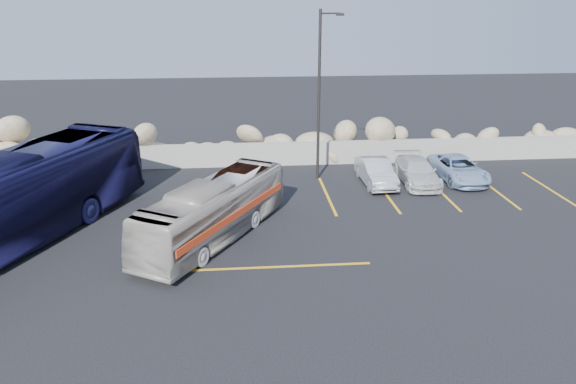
{
  "coord_description": "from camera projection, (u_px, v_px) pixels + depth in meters",
  "views": [
    {
      "loc": [
        -1.31,
        -16.63,
        8.7
      ],
      "look_at": [
        0.55,
        4.0,
        1.3
      ],
      "focal_mm": 35.0,
      "sensor_mm": 36.0,
      "label": 1
    }
  ],
  "objects": [
    {
      "name": "car_c",
      "position": [
        417.0,
        172.0,
        26.9
      ],
      "size": [
        1.73,
        4.04,
        1.16
      ],
      "primitive_type": "imported",
      "rotation": [
        0.0,
        0.0,
        -0.03
      ],
      "color": "silver",
      "rests_on": "ground"
    },
    {
      "name": "riprap_pile",
      "position": [
        263.0,
        136.0,
        30.58
      ],
      "size": [
        54.0,
        2.8,
        2.6
      ],
      "primitive_type": null,
      "color": "#9C8C66",
      "rests_on": "ground"
    },
    {
      "name": "ground",
      "position": [
        282.0,
        270.0,
        18.64
      ],
      "size": [
        90.0,
        90.0,
        0.0
      ],
      "primitive_type": "plane",
      "color": "black",
      "rests_on": "ground"
    },
    {
      "name": "tour_coach",
      "position": [
        13.0,
        199.0,
        20.13
      ],
      "size": [
        7.65,
        12.29,
        3.4
      ],
      "primitive_type": "imported",
      "rotation": [
        0.0,
        0.0,
        -0.43
      ],
      "color": "black",
      "rests_on": "ground"
    },
    {
      "name": "vintage_bus",
      "position": [
        214.0,
        211.0,
        20.63
      ],
      "size": [
        5.67,
        7.8,
        2.22
      ],
      "primitive_type": "imported",
      "rotation": [
        0.0,
        0.0,
        -0.54
      ],
      "color": "#BCB6AA",
      "rests_on": "ground"
    },
    {
      "name": "car_d",
      "position": [
        459.0,
        169.0,
        27.34
      ],
      "size": [
        2.14,
        4.23,
        1.15
      ],
      "primitive_type": "imported",
      "rotation": [
        0.0,
        0.0,
        0.06
      ],
      "color": "#90ACCC",
      "rests_on": "ground"
    },
    {
      "name": "seawall",
      "position": [
        264.0,
        154.0,
        29.69
      ],
      "size": [
        60.0,
        0.4,
        1.2
      ],
      "primitive_type": "cube",
      "color": "#99968B",
      "rests_on": "ground"
    },
    {
      "name": "lamppost",
      "position": [
        320.0,
        92.0,
        26.32
      ],
      "size": [
        1.14,
        0.18,
        8.0
      ],
      "color": "#2A2725",
      "rests_on": "ground"
    },
    {
      "name": "parking_lines",
      "position": [
        379.0,
        205.0,
        24.25
      ],
      "size": [
        18.16,
        9.36,
        0.01
      ],
      "color": "gold",
      "rests_on": "ground"
    },
    {
      "name": "car_b",
      "position": [
        376.0,
        172.0,
        26.74
      ],
      "size": [
        1.42,
        3.72,
        1.21
      ],
      "primitive_type": "imported",
      "rotation": [
        0.0,
        0.0,
        0.04
      ],
      "color": "#B5B5BA",
      "rests_on": "ground"
    }
  ]
}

